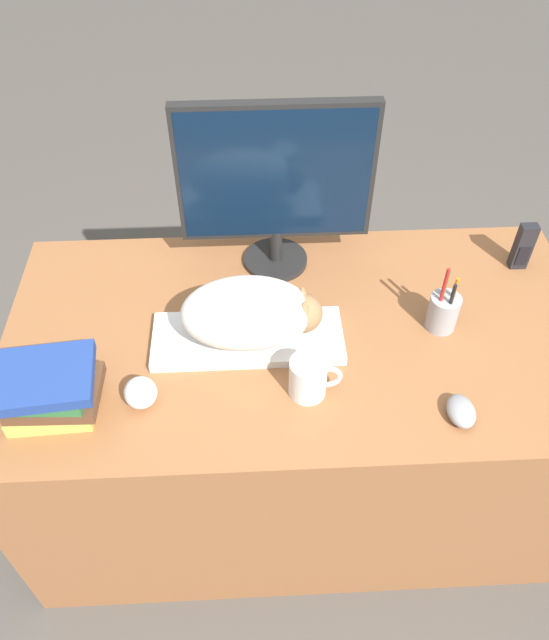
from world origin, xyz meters
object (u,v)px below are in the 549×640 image
monitor (276,181)px  pen_cup (443,311)px  keyboard (248,338)px  coffee_mug (310,378)px  phone (523,247)px  book_stack (49,391)px  cat (252,313)px  baseball (141,393)px  computer_mouse (461,411)px

monitor → pen_cup: (0.40, -0.26, -0.21)m
keyboard → coffee_mug: coffee_mug is taller
phone → book_stack: 1.24m
keyboard → cat: 0.09m
keyboard → pen_cup: (0.48, 0.03, 0.04)m
phone → cat: bearing=-161.7°
baseball → phone: 1.06m
book_stack → monitor: bearing=42.7°
coffee_mug → pen_cup: pen_cup is taller
computer_mouse → book_stack: 0.89m
monitor → book_stack: 0.72m
computer_mouse → phone: bearing=59.7°
pen_cup → book_stack: pen_cup is taller
cat → coffee_mug: (0.12, -0.16, -0.05)m
monitor → coffee_mug: 0.50m
monitor → computer_mouse: bearing=-54.6°
pen_cup → keyboard: bearing=-176.4°
monitor → pen_cup: 0.52m
cat → phone: (0.73, 0.24, -0.03)m
computer_mouse → book_stack: bearing=176.0°
keyboard → book_stack: size_ratio=2.07×
coffee_mug → pen_cup: (0.34, 0.19, 0.00)m
coffee_mug → baseball: bearing=-178.0°
computer_mouse → coffee_mug: (-0.32, 0.08, 0.03)m
keyboard → baseball: size_ratio=6.30×
computer_mouse → book_stack: book_stack is taller
coffee_mug → book_stack: book_stack is taller
cat → baseball: (-0.25, -0.17, -0.06)m
computer_mouse → cat: bearing=151.6°
phone → coffee_mug: bearing=-146.6°
coffee_mug → book_stack: (-0.56, -0.02, 0.02)m
computer_mouse → baseball: (-0.70, 0.07, 0.02)m
cat → keyboard: bearing=-180.0°
cat → baseball: size_ratio=4.55×
phone → monitor: bearing=175.9°
pen_cup → book_stack: size_ratio=0.87×
pen_cup → baseball: pen_cup is taller
pen_cup → baseball: (-0.72, -0.20, -0.02)m
phone → baseball: bearing=-157.2°
cat → pen_cup: pen_cup is taller
cat → monitor: bearing=76.3°
cat → book_stack: (-0.44, -0.18, -0.03)m
cat → book_stack: size_ratio=1.49×
computer_mouse → coffee_mug: coffee_mug is taller
keyboard → cat: size_ratio=1.38×
baseball → keyboard: bearing=35.6°
pen_cup → coffee_mug: bearing=-151.4°
computer_mouse → baseball: size_ratio=1.21×
keyboard → coffee_mug: (0.13, -0.16, 0.04)m
monitor → pen_cup: size_ratio=2.51×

